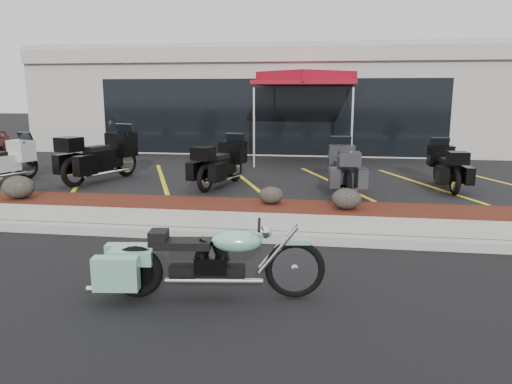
% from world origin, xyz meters
% --- Properties ---
extents(ground, '(90.00, 90.00, 0.00)m').
position_xyz_m(ground, '(0.00, 0.00, 0.00)').
color(ground, black).
rests_on(ground, ground).
extents(curb, '(24.00, 0.25, 0.15)m').
position_xyz_m(curb, '(0.00, 0.90, 0.07)').
color(curb, gray).
rests_on(curb, ground).
extents(sidewalk, '(24.00, 1.20, 0.15)m').
position_xyz_m(sidewalk, '(0.00, 1.60, 0.07)').
color(sidewalk, gray).
rests_on(sidewalk, ground).
extents(mulch_bed, '(24.00, 1.20, 0.16)m').
position_xyz_m(mulch_bed, '(0.00, 2.80, 0.08)').
color(mulch_bed, '#3A1C0D').
rests_on(mulch_bed, ground).
extents(upper_lot, '(26.00, 9.60, 0.15)m').
position_xyz_m(upper_lot, '(0.00, 8.20, 0.07)').
color(upper_lot, black).
rests_on(upper_lot, ground).
extents(dealership_building, '(18.00, 8.16, 4.00)m').
position_xyz_m(dealership_building, '(0.00, 14.47, 2.01)').
color(dealership_building, gray).
rests_on(dealership_building, ground).
extents(boulder_left, '(0.68, 0.56, 0.48)m').
position_xyz_m(boulder_left, '(-4.29, 2.65, 0.40)').
color(boulder_left, black).
rests_on(boulder_left, mulch_bed).
extents(boulder_mid, '(0.49, 0.41, 0.35)m').
position_xyz_m(boulder_mid, '(0.99, 2.94, 0.33)').
color(boulder_mid, black).
rests_on(boulder_mid, mulch_bed).
extents(boulder_right, '(0.57, 0.47, 0.40)m').
position_xyz_m(boulder_right, '(2.46, 2.68, 0.36)').
color(boulder_right, black).
rests_on(boulder_right, mulch_bed).
extents(hero_cruiser, '(2.67, 1.00, 0.92)m').
position_xyz_m(hero_cruiser, '(1.77, -1.27, 0.46)').
color(hero_cruiser, '#74B597').
rests_on(hero_cruiser, ground).
extents(touring_white, '(1.49, 2.24, 1.21)m').
position_xyz_m(touring_white, '(-5.54, 4.90, 0.76)').
color(touring_white, silver).
rests_on(touring_white, upper_lot).
extents(touring_black_front, '(1.68, 2.58, 1.40)m').
position_xyz_m(touring_black_front, '(-3.20, 5.67, 0.85)').
color(touring_black_front, black).
rests_on(touring_black_front, upper_lot).
extents(touring_black_mid, '(1.32, 2.22, 1.21)m').
position_xyz_m(touring_black_mid, '(-0.21, 5.36, 0.76)').
color(touring_black_mid, black).
rests_on(touring_black_mid, upper_lot).
extents(touring_grey, '(0.98, 2.13, 1.20)m').
position_xyz_m(touring_grey, '(2.37, 5.07, 0.75)').
color(touring_grey, '#2D2D32').
rests_on(touring_grey, upper_lot).
extents(touring_black_rear, '(0.84, 1.98, 1.13)m').
position_xyz_m(touring_black_rear, '(4.74, 5.81, 0.72)').
color(touring_black_rear, black).
rests_on(touring_black_rear, upper_lot).
extents(traffic_cone, '(0.43, 0.43, 0.41)m').
position_xyz_m(traffic_cone, '(-1.12, 7.79, 0.35)').
color(traffic_cone, '#E03A07').
rests_on(traffic_cone, upper_lot).
extents(popup_canopy, '(3.63, 3.63, 2.83)m').
position_xyz_m(popup_canopy, '(1.30, 9.25, 2.72)').
color(popup_canopy, silver).
rests_on(popup_canopy, upper_lot).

